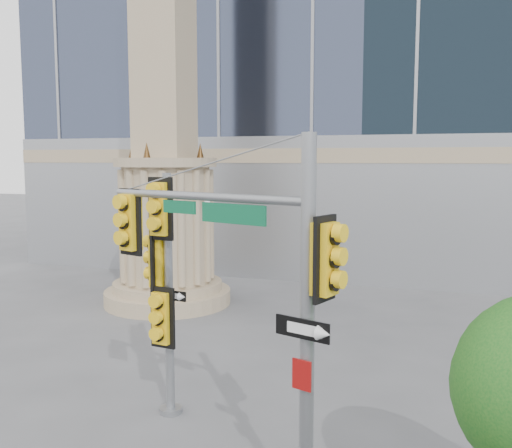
% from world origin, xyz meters
% --- Properties ---
extents(monument, '(4.40, 4.40, 16.60)m').
position_xyz_m(monument, '(-6.00, 9.00, 5.52)').
color(monument, tan).
rests_on(monument, ground).
extents(main_signal_pole, '(4.03, 1.72, 5.40)m').
position_xyz_m(main_signal_pole, '(0.48, -1.18, 3.35)').
color(main_signal_pole, slate).
rests_on(main_signal_pole, ground).
extents(secondary_signal_pole, '(0.83, 0.69, 4.79)m').
position_xyz_m(secondary_signal_pole, '(-2.03, 1.02, 2.82)').
color(secondary_signal_pole, slate).
rests_on(secondary_signal_pole, ground).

